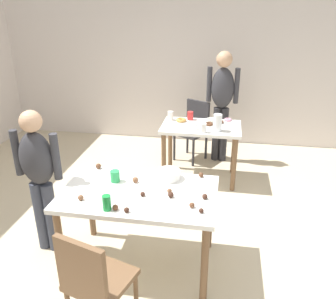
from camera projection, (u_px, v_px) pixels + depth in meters
name	position (u px, v px, depth m)	size (l,w,h in m)	color
ground_plane	(157.00, 264.00, 3.20)	(6.40, 6.40, 0.00)	beige
wall_back	(196.00, 63.00, 5.58)	(6.40, 0.10, 2.60)	silver
dining_table_near	(139.00, 201.00, 2.97)	(1.30, 0.79, 0.75)	white
dining_table_far	(201.00, 135.00, 4.50)	(1.00, 0.62, 0.75)	white
chair_near_table	(93.00, 279.00, 2.35)	(0.50, 0.50, 0.87)	brown
chair_far_table	(194.00, 127.00, 5.17)	(0.54, 0.54, 0.87)	#2D2D33
person_girl_near	(39.00, 172.00, 3.11)	(0.45, 0.22, 1.39)	#383D4C
person_adult_far	(222.00, 97.00, 4.92)	(0.45, 0.23, 1.60)	#28282D
mixing_bowl	(168.00, 175.00, 3.12)	(0.21, 0.21, 0.08)	white
soda_can	(107.00, 203.00, 2.65)	(0.07, 0.07, 0.12)	#198438
fork_near	(91.00, 192.00, 2.91)	(0.17, 0.02, 0.01)	silver
cup_near_0	(115.00, 176.00, 3.07)	(0.08, 0.08, 0.10)	green
cake_ball_0	(201.00, 175.00, 3.16)	(0.04, 0.04, 0.04)	brown
cake_ball_1	(201.00, 211.00, 2.63)	(0.04, 0.04, 0.04)	#3D2319
cake_ball_2	(127.00, 210.00, 2.63)	(0.04, 0.04, 0.04)	#3D2319
cake_ball_3	(115.00, 207.00, 2.66)	(0.05, 0.05, 0.05)	brown
cake_ball_4	(135.00, 180.00, 3.06)	(0.05, 0.05, 0.05)	brown
cake_ball_5	(205.00, 197.00, 2.81)	(0.04, 0.04, 0.04)	#3D2319
cake_ball_6	(169.00, 191.00, 2.90)	(0.04, 0.04, 0.04)	brown
cake_ball_7	(171.00, 195.00, 2.83)	(0.05, 0.05, 0.05)	#3D2319
cake_ball_8	(81.00, 198.00, 2.79)	(0.05, 0.05, 0.05)	brown
cake_ball_9	(98.00, 166.00, 3.31)	(0.05, 0.05, 0.05)	brown
cake_ball_10	(192.00, 205.00, 2.69)	(0.04, 0.04, 0.04)	brown
cake_ball_11	(143.00, 194.00, 2.85)	(0.04, 0.04, 0.04)	#3D2319
pitcher_far	(218.00, 123.00, 4.23)	(0.11, 0.11, 0.21)	white
cup_far_0	(170.00, 116.00, 4.64)	(0.08, 0.08, 0.12)	white
cup_far_1	(190.00, 116.00, 4.66)	(0.08, 0.08, 0.11)	red
cup_far_2	(203.00, 128.00, 4.20)	(0.08, 0.08, 0.12)	white
donut_far_0	(211.00, 120.00, 4.60)	(0.13, 0.13, 0.04)	white
donut_far_1	(228.00, 120.00, 4.63)	(0.10, 0.10, 0.03)	pink
donut_far_2	(219.00, 122.00, 4.55)	(0.11, 0.11, 0.03)	brown
donut_far_3	(181.00, 120.00, 4.60)	(0.13, 0.13, 0.04)	gold
donut_far_4	(209.00, 124.00, 4.47)	(0.11, 0.11, 0.03)	brown
donut_far_5	(197.00, 126.00, 4.37)	(0.13, 0.13, 0.04)	white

